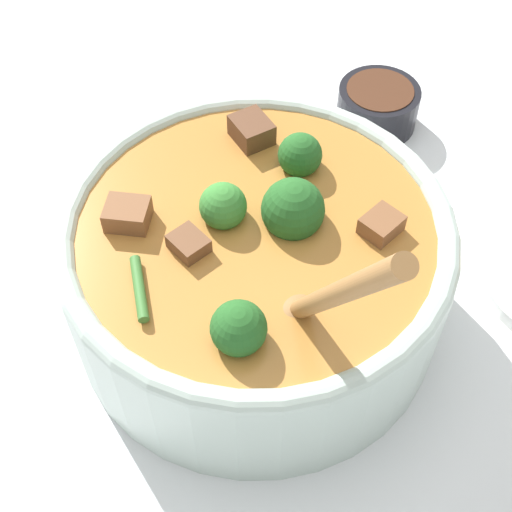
% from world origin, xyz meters
% --- Properties ---
extents(ground_plane, '(4.00, 4.00, 0.00)m').
position_xyz_m(ground_plane, '(0.00, 0.00, 0.00)').
color(ground_plane, silver).
extents(stew_bowl, '(0.27, 0.29, 0.25)m').
position_xyz_m(stew_bowl, '(-0.00, -0.00, 0.06)').
color(stew_bowl, '#B2C6BC').
rests_on(stew_bowl, ground_plane).
extents(condiment_bowl, '(0.08, 0.08, 0.04)m').
position_xyz_m(condiment_bowl, '(0.23, 0.09, 0.02)').
color(condiment_bowl, black).
rests_on(condiment_bowl, ground_plane).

